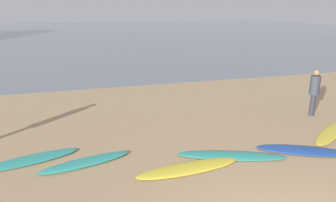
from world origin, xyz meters
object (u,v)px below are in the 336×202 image
surfboard_2 (86,162)px  surfboard_4 (231,156)px  surfboard_1 (30,160)px  person_0 (314,89)px  surfboard_3 (189,168)px  surfboard_6 (331,133)px  surfboard_5 (302,150)px

surfboard_2 → surfboard_4: surfboard_2 is taller
surfboard_1 → surfboard_4: bearing=-30.0°
person_0 → surfboard_3: bearing=-94.5°
surfboard_4 → surfboard_2: bearing=-169.6°
surfboard_3 → person_0: bearing=19.6°
surfboard_1 → surfboard_6: surfboard_6 is taller
surfboard_2 → surfboard_5: surfboard_2 is taller
surfboard_1 → surfboard_4: surfboard_1 is taller
surfboard_6 → person_0: 1.97m
surfboard_2 → surfboard_4: size_ratio=0.80×
surfboard_1 → surfboard_4: 4.85m
surfboard_2 → surfboard_3: surfboard_2 is taller
surfboard_3 → surfboard_5: surfboard_3 is taller
surfboard_2 → person_0: bearing=-3.6°
surfboard_4 → person_0: bearing=47.9°
surfboard_4 → surfboard_6: size_ratio=1.10×
surfboard_3 → surfboard_5: bearing=-3.5°
surfboard_2 → person_0: size_ratio=1.34×
surfboard_5 → surfboard_6: (1.62, 0.73, 0.00)m
surfboard_3 → surfboard_1: bearing=152.3°
surfboard_2 → surfboard_6: 6.93m
surfboard_1 → surfboard_4: size_ratio=0.84×
surfboard_1 → person_0: (8.89, 0.83, 0.91)m
surfboard_1 → surfboard_5: size_ratio=0.99×
surfboard_2 → surfboard_1: bearing=143.1°
surfboard_3 → surfboard_6: 4.78m
surfboard_4 → surfboard_5: surfboard_5 is taller
surfboard_1 → surfboard_6: (8.19, -0.77, 0.01)m
surfboard_2 → person_0: 7.80m
surfboard_4 → surfboard_6: (3.49, 0.46, 0.01)m
surfboard_4 → surfboard_5: 1.89m
surfboard_1 → person_0: person_0 is taller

